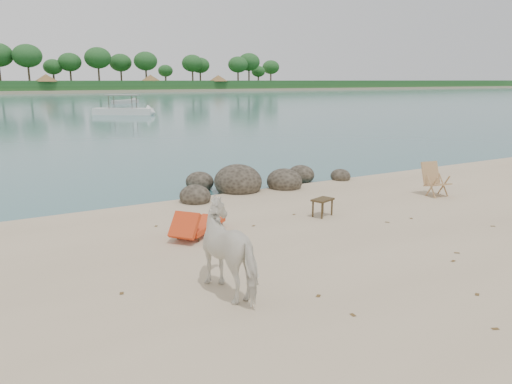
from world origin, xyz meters
TOP-DOWN VIEW (x-y plane):
  - boulders at (1.57, 6.26)m, footprint 6.14×2.68m
  - cow at (-2.44, -0.17)m, footprint 0.91×1.71m
  - side_table at (1.45, 2.60)m, footprint 0.62×0.50m
  - lounge_chair at (-1.65, 2.86)m, footprint 1.72×1.54m
  - deck_chair at (5.60, 2.66)m, footprint 0.70×0.75m
  - boat_mid at (7.90, 42.09)m, footprint 6.00×5.04m
  - boat_far at (14.91, 65.72)m, footprint 4.99×3.73m
  - dead_leaves at (0.26, 0.41)m, footprint 8.36×6.98m

SIDE VIEW (x-z plane):
  - dead_leaves at x=0.26m, z-range 0.00..0.00m
  - boulders at x=1.57m, z-range -0.33..0.72m
  - side_table at x=1.45m, z-range 0.00..0.43m
  - lounge_chair at x=-1.65m, z-range 0.00..0.52m
  - boat_far at x=14.91m, z-range 0.00..0.60m
  - deck_chair at x=5.60m, z-range 0.00..0.95m
  - cow at x=-2.44m, z-range 0.00..1.38m
  - boat_mid at x=7.90m, z-range 0.00..3.13m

